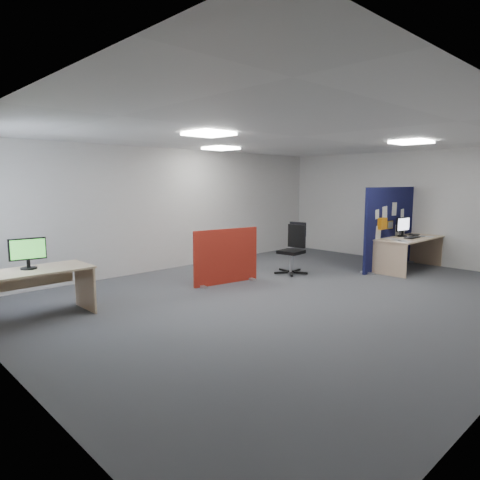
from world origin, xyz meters
TOP-DOWN VIEW (x-y plane):
  - floor at (0.00, 0.00)m, footprint 9.00×9.00m
  - ceiling at (0.00, 0.00)m, footprint 9.00×7.00m
  - wall_back at (0.00, 3.50)m, footprint 9.00×0.02m
  - wall_left at (-4.50, 0.00)m, footprint 0.02×7.00m
  - wall_right at (4.50, 0.00)m, footprint 0.02×7.00m
  - ceiling_lights at (0.33, 0.67)m, footprint 4.10×4.10m
  - navy_divider at (3.47, 0.05)m, footprint 2.23×0.30m
  - main_desk at (3.58, -0.30)m, footprint 1.88×0.83m
  - monitor_main at (3.63, -0.16)m, footprint 0.50×0.21m
  - keyboard at (3.53, -0.43)m, footprint 0.45×0.18m
  - mouse at (3.86, -0.52)m, footprint 0.11×0.09m
  - paper_tray at (4.10, -0.22)m, footprint 0.33×0.29m
  - red_divider at (-0.24, 1.52)m, footprint 1.41×0.30m
  - second_desk at (-3.68, 1.80)m, footprint 1.50×0.75m
  - monitor_second at (-3.72, 1.86)m, footprint 0.49×0.22m
  - office_chair at (1.44, 1.21)m, footprint 0.70×0.71m
  - desk_papers at (3.22, -0.41)m, footprint 1.40×0.71m

SIDE VIEW (x-z plane):
  - floor at x=0.00m, z-range 0.00..0.00m
  - red_divider at x=-0.24m, z-range -0.01..1.05m
  - second_desk at x=-3.68m, z-range 0.18..0.91m
  - main_desk at x=3.58m, z-range 0.20..0.93m
  - office_chair at x=1.44m, z-range 0.07..1.15m
  - desk_papers at x=3.22m, z-range 0.73..0.73m
  - paper_tray at x=4.10m, z-range 0.73..0.74m
  - keyboard at x=3.53m, z-range 0.73..0.75m
  - mouse at x=3.86m, z-range 0.73..0.76m
  - navy_divider at x=3.47m, z-range 0.00..1.84m
  - monitor_main at x=3.63m, z-range 0.75..1.19m
  - monitor_second at x=-3.72m, z-range 0.75..1.20m
  - wall_back at x=0.00m, z-range 0.00..2.70m
  - wall_left at x=-4.50m, z-range 0.00..2.70m
  - wall_right at x=4.50m, z-range 0.00..2.70m
  - ceiling_lights at x=0.33m, z-range 2.65..2.69m
  - ceiling at x=0.00m, z-range 2.69..2.71m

